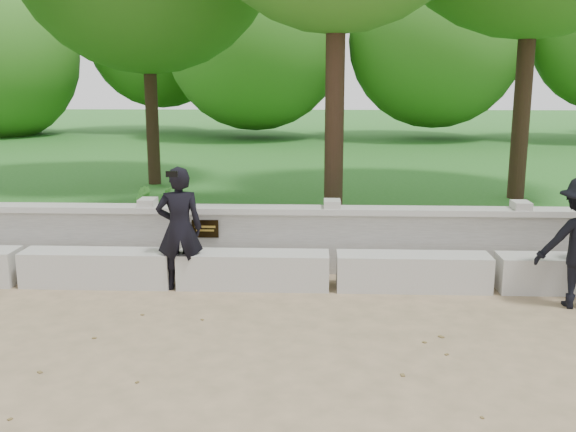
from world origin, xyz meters
name	(u,v)px	position (x,y,z in m)	size (l,w,h in m)	color
ground	(135,346)	(0.00, 0.00, 0.00)	(80.00, 80.00, 0.00)	tan
lawn	(258,160)	(0.00, 14.00, 0.12)	(40.00, 22.00, 0.25)	#1F6419
concrete_bench	(175,269)	(0.00, 1.90, 0.22)	(11.90, 0.45, 0.45)	beige
parapet_wall	(185,237)	(0.00, 2.60, 0.46)	(12.50, 0.35, 0.90)	#BBB9B1
man_main	(179,228)	(0.10, 1.80, 0.78)	(0.63, 0.57, 1.55)	black
shrub_b	(142,207)	(-1.02, 4.17, 0.57)	(0.36, 0.29, 0.65)	#409031
shrub_d	(169,202)	(-0.69, 4.67, 0.55)	(0.34, 0.30, 0.60)	#409031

